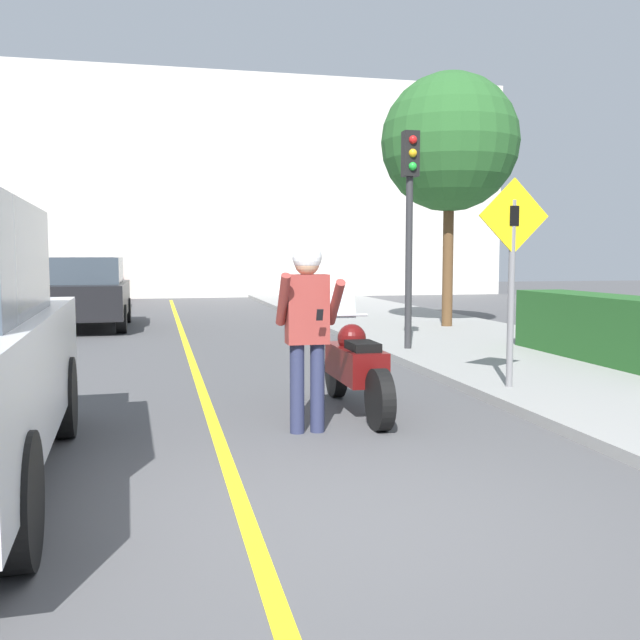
{
  "coord_description": "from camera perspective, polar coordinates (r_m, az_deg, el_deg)",
  "views": [
    {
      "loc": [
        -1.14,
        -4.25,
        1.7
      ],
      "look_at": [
        0.62,
        3.39,
        1.0
      ],
      "focal_mm": 40.0,
      "sensor_mm": 36.0,
      "label": 1
    }
  ],
  "objects": [
    {
      "name": "ground_plane",
      "position": [
        4.72,
        2.0,
        -16.07
      ],
      "size": [
        80.0,
        80.0,
        0.0
      ],
      "primitive_type": "plane",
      "color": "#4C4C4F"
    },
    {
      "name": "parked_car_grey",
      "position": [
        23.69,
        -18.41,
        2.8
      ],
      "size": [
        1.88,
        4.2,
        1.68
      ],
      "color": "black",
      "rests_on": "ground"
    },
    {
      "name": "parked_car_black",
      "position": [
        17.69,
        -18.13,
        2.11
      ],
      "size": [
        1.88,
        4.2,
        1.68
      ],
      "color": "black",
      "rests_on": "ground"
    },
    {
      "name": "parked_car_red",
      "position": [
        29.69,
        -17.56,
        3.24
      ],
      "size": [
        1.88,
        4.2,
        1.68
      ],
      "color": "black",
      "rests_on": "ground"
    },
    {
      "name": "hedge_row",
      "position": [
        11.6,
        22.64,
        -0.7
      ],
      "size": [
        0.9,
        4.51,
        0.99
      ],
      "color": "#235623",
      "rests_on": "sidewalk_curb"
    },
    {
      "name": "person_biker",
      "position": [
        6.81,
        -1.02,
        0.39
      ],
      "size": [
        0.59,
        0.49,
        1.84
      ],
      "color": "#282D4C",
      "rests_on": "ground"
    },
    {
      "name": "traffic_light",
      "position": [
        12.4,
        7.2,
        9.62
      ],
      "size": [
        0.26,
        0.3,
        3.7
      ],
      "color": "#2D2D30",
      "rests_on": "sidewalk_curb"
    },
    {
      "name": "street_tree",
      "position": [
        16.74,
        10.34,
        13.75
      ],
      "size": [
        3.09,
        3.09,
        5.69
      ],
      "color": "brown",
      "rests_on": "sidewalk_curb"
    },
    {
      "name": "road_center_line",
      "position": [
        10.4,
        -9.84,
        -4.37
      ],
      "size": [
        0.12,
        36.0,
        0.01
      ],
      "color": "yellow",
      "rests_on": "ground"
    },
    {
      "name": "crossing_sign",
      "position": [
        8.92,
        15.13,
        4.49
      ],
      "size": [
        0.91,
        0.08,
        2.53
      ],
      "color": "slate",
      "rests_on": "sidewalk_curb"
    },
    {
      "name": "motorcycle",
      "position": [
        7.83,
        2.84,
        -3.72
      ],
      "size": [
        0.62,
        2.36,
        1.29
      ],
      "color": "black",
      "rests_on": "ground"
    },
    {
      "name": "building_backdrop",
      "position": [
        30.41,
        -10.93,
        10.51
      ],
      "size": [
        28.0,
        1.2,
        9.23
      ],
      "color": "beige",
      "rests_on": "ground"
    },
    {
      "name": "sidewalk_curb",
      "position": [
        10.3,
        22.57,
        -4.49
      ],
      "size": [
        4.4,
        44.0,
        0.11
      ],
      "color": "gray",
      "rests_on": "ground"
    }
  ]
}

